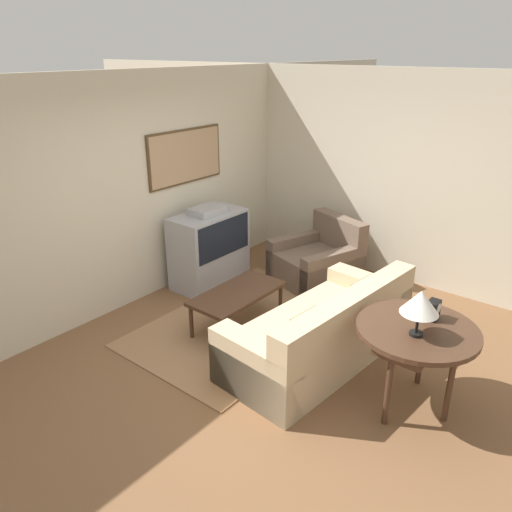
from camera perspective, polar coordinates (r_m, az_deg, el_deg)
ground_plane at (r=5.15m, az=1.93°, el=-11.72°), size 12.00×12.00×0.00m
wall_back at (r=5.99m, az=-14.41°, el=6.97°), size 12.00×0.10×2.70m
wall_right at (r=6.73m, az=15.89°, el=8.48°), size 0.06×12.00×2.70m
area_rug at (r=5.74m, az=-1.38°, el=-7.64°), size 2.58×1.66×0.01m
tv at (r=6.52m, az=-5.35°, el=0.91°), size 1.00×0.55×1.05m
couch at (r=5.02m, az=7.51°, el=-8.79°), size 2.11×1.10×0.83m
armchair at (r=6.69m, az=7.07°, el=-0.64°), size 1.20×1.16×0.84m
coffee_table at (r=5.50m, az=-2.13°, el=-4.52°), size 1.10×0.54×0.44m
console_table at (r=4.40m, az=17.97°, el=-8.61°), size 1.01×1.01×0.78m
table_lamp at (r=4.11m, az=18.27°, el=-5.09°), size 0.31×0.31×0.40m
mantel_clock at (r=4.49m, az=19.56°, el=-5.82°), size 0.13×0.10×0.17m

